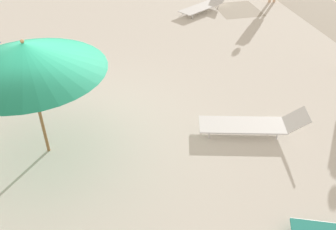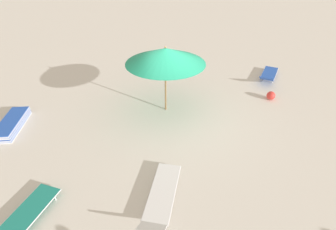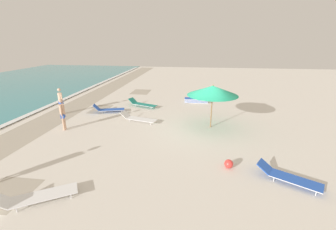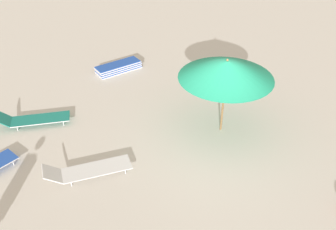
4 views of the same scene
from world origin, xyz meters
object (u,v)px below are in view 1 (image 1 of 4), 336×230
sun_lounger_near_water_right (205,5)px  beach_ball (34,54)px  sun_lounger_beside_umbrella (253,124)px  beach_umbrella (26,57)px

sun_lounger_near_water_right → beach_ball: bearing=-97.2°
sun_lounger_beside_umbrella → sun_lounger_near_water_right: sun_lounger_near_water_right is taller
beach_umbrella → sun_lounger_near_water_right: beach_umbrella is taller
beach_umbrella → sun_lounger_near_water_right: size_ratio=1.23×
beach_umbrella → beach_ball: 4.76m
sun_lounger_near_water_right → beach_ball: size_ratio=6.56×
sun_lounger_beside_umbrella → sun_lounger_near_water_right: size_ratio=1.05×
beach_ball → sun_lounger_near_water_right: bearing=114.6°
beach_ball → sun_lounger_beside_umbrella: bearing=46.3°
sun_lounger_beside_umbrella → beach_ball: 6.73m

